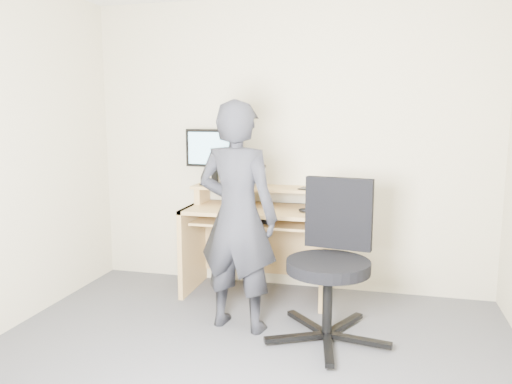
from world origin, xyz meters
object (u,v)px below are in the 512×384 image
at_px(desk, 259,230).
at_px(monitor, 214,152).
at_px(office_chair, 332,255).
at_px(person, 237,217).

bearing_deg(desk, monitor, 171.63).
bearing_deg(desk, office_chair, -47.40).
distance_m(monitor, office_chair, 1.51).
relative_size(monitor, person, 0.32).
bearing_deg(person, office_chair, -169.61).
height_order(desk, office_chair, office_chair).
bearing_deg(monitor, desk, -4.16).
relative_size(desk, monitor, 2.34).
height_order(desk, monitor, monitor).
xyz_separation_m(office_chair, person, (-0.66, -0.01, 0.23)).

